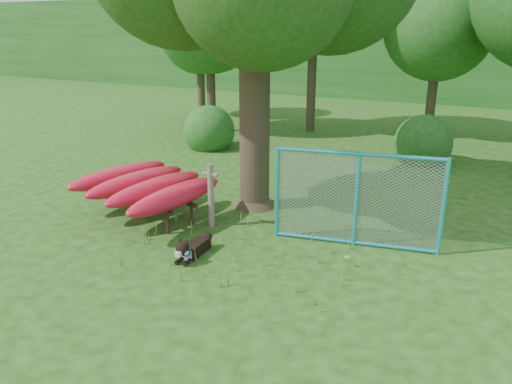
% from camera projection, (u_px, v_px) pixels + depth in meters
% --- Properties ---
extents(ground, '(80.00, 80.00, 0.00)m').
position_uv_depth(ground, '(216.00, 260.00, 9.17)').
color(ground, '#18440D').
rests_on(ground, ground).
extents(wooden_post, '(0.37, 0.13, 1.38)m').
position_uv_depth(wooden_post, '(211.00, 194.00, 10.51)').
color(wooden_post, '#6A5D50').
rests_on(wooden_post, ground).
extents(kayak_rack, '(3.15, 3.39, 0.95)m').
position_uv_depth(kayak_rack, '(146.00, 185.00, 11.12)').
color(kayak_rack, black).
rests_on(kayak_rack, ground).
extents(husky_dog, '(0.31, 1.10, 0.49)m').
position_uv_depth(husky_dog, '(192.00, 249.00, 9.23)').
color(husky_dog, black).
rests_on(husky_dog, ground).
extents(fence_section, '(3.17, 0.71, 3.13)m').
position_uv_depth(fence_section, '(356.00, 200.00, 9.52)').
color(fence_section, '#299EC0').
rests_on(fence_section, ground).
extents(wildflower_clump, '(0.11, 0.09, 0.23)m').
position_uv_depth(wildflower_clump, '(347.00, 258.00, 8.83)').
color(wildflower_clump, '#588E2E').
rests_on(wildflower_clump, ground).
extents(bg_tree_a, '(4.40, 4.40, 6.70)m').
position_uv_depth(bg_tree_a, '(209.00, 16.00, 19.03)').
color(bg_tree_a, '#33281B').
rests_on(bg_tree_a, ground).
extents(bg_tree_c, '(4.00, 4.00, 6.12)m').
position_uv_depth(bg_tree_c, '(439.00, 26.00, 18.11)').
color(bg_tree_c, '#33281B').
rests_on(bg_tree_c, ground).
extents(bg_tree_f, '(3.60, 3.60, 5.55)m').
position_uv_depth(bg_tree_f, '(199.00, 35.00, 22.89)').
color(bg_tree_f, '#33281B').
rests_on(bg_tree_f, ground).
extents(shrub_left, '(1.80, 1.80, 1.80)m').
position_uv_depth(shrub_left, '(210.00, 148.00, 17.68)').
color(shrub_left, '#1B521A').
rests_on(shrub_left, ground).
extents(shrub_mid, '(1.80, 1.80, 1.80)m').
position_uv_depth(shrub_mid, '(421.00, 162.00, 15.83)').
color(shrub_mid, '#1B521A').
rests_on(shrub_mid, ground).
extents(wooded_hillside, '(80.00, 12.00, 6.00)m').
position_uv_depth(wooded_hillside, '(450.00, 45.00, 31.71)').
color(wooded_hillside, '#1B521A').
rests_on(wooded_hillside, ground).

